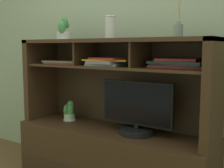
# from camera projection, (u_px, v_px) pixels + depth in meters

# --- Properties ---
(back_wall) EXTENTS (6.00, 0.02, 2.80)m
(back_wall) POSITION_uv_depth(u_px,v_px,m) (130.00, 21.00, 2.56)
(back_wall) COLOR #96A585
(back_wall) RESTS_ON ground
(media_console) EXTENTS (1.69, 0.55, 1.24)m
(media_console) POSITION_uv_depth(u_px,v_px,m) (112.00, 142.00, 2.45)
(media_console) COLOR #3F2817
(media_console) RESTS_ON ground
(tv_monitor) EXTENTS (0.60, 0.26, 0.42)m
(tv_monitor) POSITION_uv_depth(u_px,v_px,m) (137.00, 112.00, 2.25)
(tv_monitor) COLOR black
(tv_monitor) RESTS_ON media_console
(potted_orchid) EXTENTS (0.12, 0.12, 0.18)m
(potted_orchid) POSITION_uv_depth(u_px,v_px,m) (69.00, 111.00, 2.71)
(potted_orchid) COLOR beige
(potted_orchid) RESTS_ON media_console
(magazine_stack_left) EXTENTS (0.42, 0.28, 0.07)m
(magazine_stack_left) POSITION_uv_depth(u_px,v_px,m) (178.00, 63.00, 2.12)
(magazine_stack_left) COLOR #A52D31
(magazine_stack_left) RESTS_ON media_console
(magazine_stack_centre) EXTENTS (0.39, 0.28, 0.03)m
(magazine_stack_centre) POSITION_uv_depth(u_px,v_px,m) (66.00, 62.00, 2.65)
(magazine_stack_centre) COLOR #9B3E2C
(magazine_stack_centre) RESTS_ON media_console
(magazine_stack_right) EXTENTS (0.41, 0.27, 0.07)m
(magazine_stack_right) POSITION_uv_depth(u_px,v_px,m) (108.00, 62.00, 2.33)
(magazine_stack_right) COLOR slate
(magazine_stack_right) RESTS_ON media_console
(diffuser_bottle) EXTENTS (0.07, 0.07, 0.30)m
(diffuser_bottle) POSITION_uv_depth(u_px,v_px,m) (178.00, 30.00, 2.04)
(diffuser_bottle) COLOR slate
(diffuser_bottle) RESTS_ON media_console
(potted_succulent) EXTENTS (0.14, 0.14, 0.21)m
(potted_succulent) POSITION_uv_depth(u_px,v_px,m) (63.00, 30.00, 2.65)
(potted_succulent) COLOR silver
(potted_succulent) RESTS_ON media_console
(ceramic_vase) EXTENTS (0.08, 0.08, 0.18)m
(ceramic_vase) POSITION_uv_depth(u_px,v_px,m) (110.00, 27.00, 2.30)
(ceramic_vase) COLOR silver
(ceramic_vase) RESTS_ON media_console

